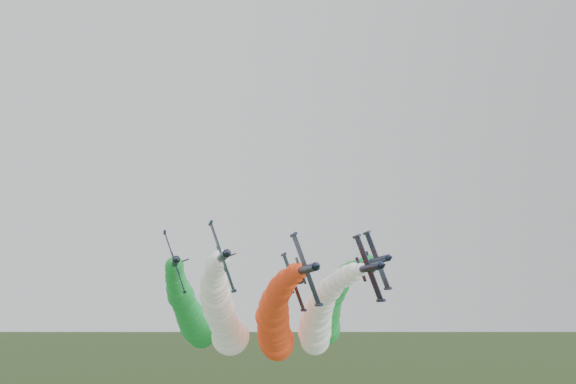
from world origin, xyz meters
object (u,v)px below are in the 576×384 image
object	(u,v)px
jet_inner_right	(318,321)
jet_outer_left	(192,316)
jet_lead	(276,326)
jet_trail	(271,325)
jet_outer_right	(328,312)
jet_inner_left	(223,316)

from	to	relation	value
jet_inner_right	jet_outer_left	world-z (taller)	jet_outer_left
jet_lead	jet_trail	bearing A→B (deg)	81.89
jet_outer_right	jet_outer_left	bearing A→B (deg)	178.03
jet_inner_left	jet_outer_right	world-z (taller)	jet_outer_right
jet_inner_left	jet_inner_right	bearing A→B (deg)	0.96
jet_inner_right	jet_outer_right	size ratio (longest dim) A/B	0.99
jet_inner_right	jet_outer_right	xyz separation A→B (m)	(6.09, 12.02, 2.01)
jet_outer_left	jet_outer_right	world-z (taller)	jet_outer_right
jet_outer_right	jet_inner_left	bearing A→B (deg)	-156.35
jet_lead	jet_outer_right	world-z (taller)	jet_outer_right
jet_lead	jet_inner_left	bearing A→B (deg)	159.98
jet_outer_right	jet_trail	size ratio (longest dim) A/B	1.01
jet_inner_left	jet_inner_right	distance (m)	22.24
jet_lead	jet_inner_left	xyz separation A→B (m)	(-11.27, 4.11, 2.02)
jet_outer_right	jet_trail	distance (m)	14.84
jet_inner_left	jet_trail	bearing A→B (deg)	46.08
jet_trail	jet_outer_right	bearing A→B (deg)	-8.11
jet_outer_left	jet_trail	world-z (taller)	jet_outer_left
jet_lead	jet_outer_right	xyz separation A→B (m)	(17.03, 16.50, 2.83)
jet_inner_left	jet_outer_left	xyz separation A→B (m)	(-6.28, 13.58, 0.04)
jet_outer_right	jet_lead	bearing A→B (deg)	-135.90
jet_inner_left	jet_outer_left	distance (m)	14.96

